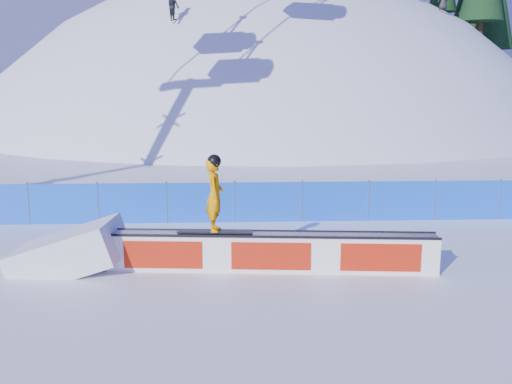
{
  "coord_description": "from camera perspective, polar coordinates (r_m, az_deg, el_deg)",
  "views": [
    {
      "loc": [
        -3.12,
        -11.99,
        4.12
      ],
      "look_at": [
        -2.46,
        2.38,
        1.32
      ],
      "focal_mm": 40.0,
      "sensor_mm": 36.0,
      "label": 1
    }
  ],
  "objects": [
    {
      "name": "ground",
      "position": [
        13.06,
        11.45,
        -7.62
      ],
      "size": [
        160.0,
        160.0,
        0.0
      ],
      "primitive_type": "plane",
      "color": "white",
      "rests_on": "ground"
    },
    {
      "name": "snow_hill",
      "position": [
        58.43,
        0.66,
        -11.24
      ],
      "size": [
        64.0,
        64.0,
        64.0
      ],
      "color": "white",
      "rests_on": "ground"
    },
    {
      "name": "safety_fence",
      "position": [
        17.15,
        7.93,
        -0.94
      ],
      "size": [
        22.05,
        0.05,
        1.3
      ],
      "color": "blue",
      "rests_on": "ground"
    },
    {
      "name": "rail_box",
      "position": [
        12.61,
        1.52,
        -6.03
      ],
      "size": [
        7.26,
        1.14,
        0.87
      ],
      "rotation": [
        0.0,
        0.0,
        -0.09
      ],
      "color": "white",
      "rests_on": "ground"
    },
    {
      "name": "snow_ramp",
      "position": [
        13.58,
        -18.13,
        -7.23
      ],
      "size": [
        2.61,
        1.76,
        1.55
      ],
      "primitive_type": null,
      "rotation": [
        0.0,
        -0.31,
        -0.09
      ],
      "color": "white",
      "rests_on": "ground"
    },
    {
      "name": "snowboarder",
      "position": [
        12.37,
        -4.16,
        -0.24
      ],
      "size": [
        1.66,
        0.6,
        1.72
      ],
      "rotation": [
        0.0,
        0.0,
        1.53
      ],
      "color": "black",
      "rests_on": "rail_box"
    }
  ]
}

